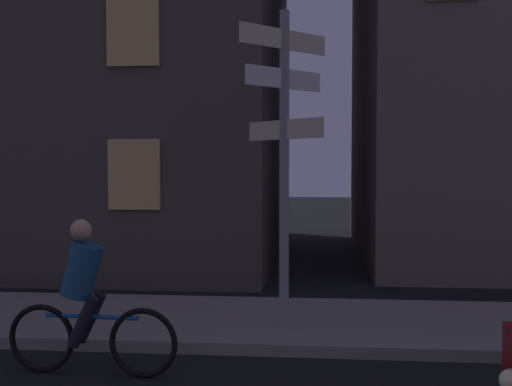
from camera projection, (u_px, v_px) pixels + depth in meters
sidewalk_kerb at (286, 323)px, 8.25m from camera, size 40.00×2.51×0.14m
signpost at (284, 141)px, 7.68m from camera, size 1.00×1.00×3.91m
cyclist at (87, 303)px, 6.38m from camera, size 1.82×0.35×1.61m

